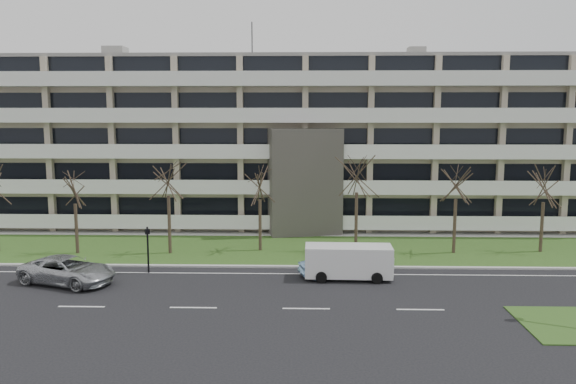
{
  "coord_description": "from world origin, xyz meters",
  "views": [
    {
      "loc": [
        -0.23,
        -28.49,
        10.19
      ],
      "look_at": [
        -1.22,
        10.0,
        4.83
      ],
      "focal_mm": 35.0,
      "sensor_mm": 36.0,
      "label": 1
    }
  ],
  "objects_px": {
    "white_van": "(350,259)",
    "pedestrian_signal": "(148,244)",
    "blue_sedan": "(330,267)",
    "silver_pickup": "(68,270)"
  },
  "relations": [
    {
      "from": "pedestrian_signal",
      "to": "blue_sedan",
      "type": "bearing_deg",
      "value": -24.89
    },
    {
      "from": "blue_sedan",
      "to": "white_van",
      "type": "xyz_separation_m",
      "value": [
        1.19,
        -0.42,
        0.61
      ]
    },
    {
      "from": "blue_sedan",
      "to": "pedestrian_signal",
      "type": "bearing_deg",
      "value": 70.46
    },
    {
      "from": "silver_pickup",
      "to": "pedestrian_signal",
      "type": "bearing_deg",
      "value": -41.74
    },
    {
      "from": "silver_pickup",
      "to": "blue_sedan",
      "type": "relative_size",
      "value": 1.53
    },
    {
      "from": "white_van",
      "to": "pedestrian_signal",
      "type": "xyz_separation_m",
      "value": [
        -12.89,
        0.94,
        0.68
      ]
    },
    {
      "from": "blue_sedan",
      "to": "pedestrian_signal",
      "type": "xyz_separation_m",
      "value": [
        -11.69,
        0.51,
        1.29
      ]
    },
    {
      "from": "white_van",
      "to": "pedestrian_signal",
      "type": "bearing_deg",
      "value": 177.24
    },
    {
      "from": "pedestrian_signal",
      "to": "white_van",
      "type": "bearing_deg",
      "value": -26.53
    },
    {
      "from": "white_van",
      "to": "silver_pickup",
      "type": "bearing_deg",
      "value": -173.73
    }
  ]
}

